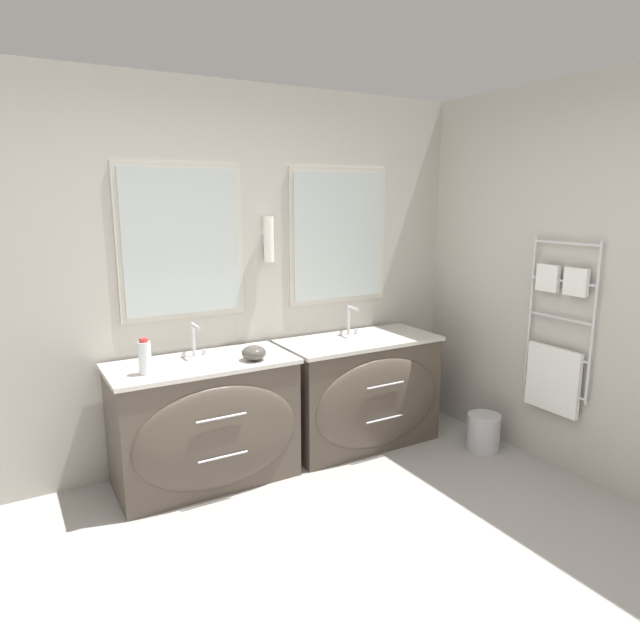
# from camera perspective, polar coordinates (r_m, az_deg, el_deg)

# --- Properties ---
(ground_plane) EXTENTS (16.00, 16.00, 0.00)m
(ground_plane) POSITION_cam_1_polar(r_m,az_deg,el_deg) (2.79, 4.14, -29.29)
(ground_plane) COLOR #9E9993
(wall_back) EXTENTS (5.78, 0.15, 2.60)m
(wall_back) POSITION_cam_1_polar(r_m,az_deg,el_deg) (3.98, -11.97, 4.18)
(wall_back) COLOR #B2ADA3
(wall_back) RESTS_ON ground_plane
(wall_right) EXTENTS (0.13, 4.00, 2.60)m
(wall_right) POSITION_cam_1_polar(r_m,az_deg,el_deg) (4.26, 21.60, 3.86)
(wall_right) COLOR #B2ADA3
(wall_right) RESTS_ON ground_plane
(vanity_left) EXTENTS (1.18, 0.63, 0.82)m
(vanity_left) POSITION_cam_1_polar(r_m,az_deg,el_deg) (3.82, -11.33, -9.99)
(vanity_left) COLOR #4C4238
(vanity_left) RESTS_ON ground_plane
(vanity_right) EXTENTS (1.18, 0.63, 0.82)m
(vanity_right) POSITION_cam_1_polar(r_m,az_deg,el_deg) (4.33, 4.15, -7.11)
(vanity_right) COLOR #4C4238
(vanity_right) RESTS_ON ground_plane
(faucet_left) EXTENTS (0.17, 0.14, 0.23)m
(faucet_left) POSITION_cam_1_polar(r_m,az_deg,el_deg) (3.82, -12.47, -1.97)
(faucet_left) COLOR silver
(faucet_left) RESTS_ON vanity_left
(faucet_right) EXTENTS (0.17, 0.14, 0.23)m
(faucet_right) POSITION_cam_1_polar(r_m,az_deg,el_deg) (4.33, 2.99, -0.05)
(faucet_right) COLOR silver
(faucet_right) RESTS_ON vanity_right
(toiletry_bottle) EXTENTS (0.08, 0.08, 0.22)m
(toiletry_bottle) POSITION_cam_1_polar(r_m,az_deg,el_deg) (3.52, -17.12, -3.59)
(toiletry_bottle) COLOR silver
(toiletry_bottle) RESTS_ON vanity_left
(amenity_bowl) EXTENTS (0.16, 0.16, 0.10)m
(amenity_bowl) POSITION_cam_1_polar(r_m,az_deg,el_deg) (3.69, -6.63, -3.28)
(amenity_bowl) COLOR #4C4742
(amenity_bowl) RESTS_ON vanity_left
(waste_bin) EXTENTS (0.24, 0.24, 0.28)m
(waste_bin) POSITION_cam_1_polar(r_m,az_deg,el_deg) (4.48, 16.02, -10.66)
(waste_bin) COLOR #B7B7BC
(waste_bin) RESTS_ON ground_plane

